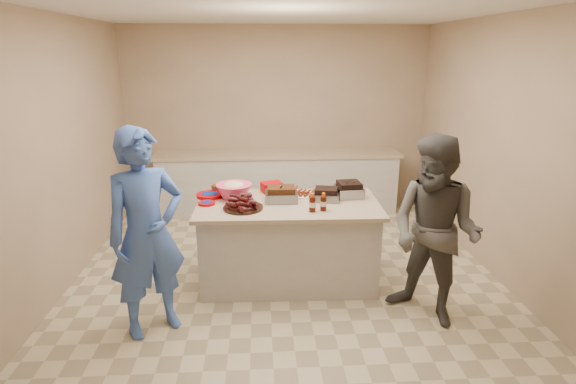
{
  "coord_description": "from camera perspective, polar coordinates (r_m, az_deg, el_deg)",
  "views": [
    {
      "loc": [
        -0.25,
        -4.28,
        2.33
      ],
      "look_at": [
        0.02,
        0.04,
        0.97
      ],
      "focal_mm": 28.0,
      "sensor_mm": 36.0,
      "label": 1
    }
  ],
  "objects": [
    {
      "name": "brisket_tray",
      "position": [
        4.63,
        4.84,
        -1.04
      ],
      "size": [
        0.3,
        0.27,
        0.08
      ],
      "primitive_type": "cube",
      "rotation": [
        0.0,
        0.0,
        -0.19
      ],
      "color": "black",
      "rests_on": "island"
    },
    {
      "name": "guest_blue",
      "position": [
        4.3,
        -16.36,
        -16.17
      ],
      "size": [
        1.51,
        1.85,
        0.43
      ],
      "primitive_type": "imported",
      "rotation": [
        0.0,
        0.0,
        0.57
      ],
      "color": "#3F64BC",
      "rests_on": "ground"
    },
    {
      "name": "sausage_plate",
      "position": [
        4.77,
        1.98,
        -0.41
      ],
      "size": [
        0.36,
        0.36,
        0.05
      ],
      "primitive_type": "cylinder",
      "rotation": [
        0.0,
        0.0,
        -0.35
      ],
      "color": "silver",
      "rests_on": "island"
    },
    {
      "name": "bbq_bottle_a",
      "position": [
        4.29,
        3.09,
        -2.5
      ],
      "size": [
        0.06,
        0.06,
        0.18
      ],
      "primitive_type": "cylinder",
      "rotation": [
        0.0,
        0.0,
        -0.02
      ],
      "color": "#3C0F05",
      "rests_on": "island"
    },
    {
      "name": "plate_stack_small",
      "position": [
        4.56,
        -10.28,
        -1.55
      ],
      "size": [
        0.17,
        0.17,
        0.02
      ],
      "primitive_type": "cylinder",
      "rotation": [
        0.0,
        0.0,
        -0.02
      ],
      "color": "#A80106",
      "rests_on": "island"
    },
    {
      "name": "mustard_bottle",
      "position": [
        4.66,
        -1.89,
        -0.85
      ],
      "size": [
        0.05,
        0.05,
        0.12
      ],
      "primitive_type": "cylinder",
      "rotation": [
        0.0,
        0.0,
        -0.02
      ],
      "color": "#EEBB00",
      "rests_on": "island"
    },
    {
      "name": "plastic_cup",
      "position": [
        4.91,
        -9.16,
        -0.1
      ],
      "size": [
        0.1,
        0.09,
        0.1
      ],
      "primitive_type": "imported",
      "rotation": [
        0.0,
        0.0,
        -0.02
      ],
      "color": "brown",
      "rests_on": "island"
    },
    {
      "name": "room",
      "position": [
        4.88,
        -0.22,
        -11.06
      ],
      "size": [
        4.5,
        5.0,
        2.7
      ],
      "primitive_type": null,
      "color": "tan",
      "rests_on": "ground"
    },
    {
      "name": "rib_platter",
      "position": [
        4.39,
        -5.71,
        -2.12
      ],
      "size": [
        0.41,
        0.41,
        0.16
      ],
      "primitive_type": null,
      "rotation": [
        0.0,
        0.0,
        0.06
      ],
      "color": "#450D0D",
      "rests_on": "island"
    },
    {
      "name": "guest_gray",
      "position": [
        4.46,
        17.09,
        -14.92
      ],
      "size": [
        1.8,
        1.74,
        0.64
      ],
      "primitive_type": "imported",
      "rotation": [
        0.0,
        0.0,
        -0.83
      ],
      "color": "#53504A",
      "rests_on": "ground"
    },
    {
      "name": "coleslaw_bowl",
      "position": [
        4.71,
        -6.84,
        -0.74
      ],
      "size": [
        0.38,
        0.38,
        0.25
      ],
      "primitive_type": null,
      "rotation": [
        0.0,
        0.0,
        -0.02
      ],
      "color": "#FF447C",
      "rests_on": "island"
    },
    {
      "name": "pulled_pork_tray",
      "position": [
        4.58,
        -0.86,
        -1.16
      ],
      "size": [
        0.33,
        0.25,
        0.1
      ],
      "primitive_type": "cube",
      "rotation": [
        0.0,
        0.0,
        -0.01
      ],
      "color": "#47230F",
      "rests_on": "island"
    },
    {
      "name": "island",
      "position": [
        4.88,
        0.04,
        -11.08
      ],
      "size": [
        1.85,
        1.01,
        0.87
      ],
      "primitive_type": null,
      "rotation": [
        0.0,
        0.0,
        -0.02
      ],
      "color": "beige",
      "rests_on": "ground"
    },
    {
      "name": "sauce_bowl",
      "position": [
        4.65,
        -1.08,
        -0.89
      ],
      "size": [
        0.14,
        0.05,
        0.14
      ],
      "primitive_type": "imported",
      "rotation": [
        0.0,
        0.0,
        -0.02
      ],
      "color": "silver",
      "rests_on": "island"
    },
    {
      "name": "back_counter",
      "position": [
        6.75,
        -1.31,
        1.3
      ],
      "size": [
        3.6,
        0.64,
        0.9
      ],
      "primitive_type": null,
      "color": "beige",
      "rests_on": "ground"
    },
    {
      "name": "plate_stack_large",
      "position": [
        4.79,
        -9.89,
        -0.59
      ],
      "size": [
        0.29,
        0.29,
        0.03
      ],
      "primitive_type": "cylinder",
      "rotation": [
        0.0,
        0.0,
        -0.02
      ],
      "color": "#A80106",
      "rests_on": "island"
    },
    {
      "name": "mac_cheese_dish",
      "position": [
        4.86,
        7.44,
        -0.21
      ],
      "size": [
        0.32,
        0.26,
        0.08
      ],
      "primitive_type": "cube",
      "rotation": [
        0.0,
        0.0,
        0.18
      ],
      "color": "orange",
      "rests_on": "island"
    },
    {
      "name": "basket_stack",
      "position": [
        4.89,
        -2.08,
        0.03
      ],
      "size": [
        0.25,
        0.22,
        0.11
      ],
      "primitive_type": "cube",
      "rotation": [
        0.0,
        0.0,
        0.31
      ],
      "color": "#A80106",
      "rests_on": "island"
    },
    {
      "name": "bbq_bottle_b",
      "position": [
        4.33,
        4.49,
        -2.35
      ],
      "size": [
        0.06,
        0.06,
        0.18
      ],
      "primitive_type": "cylinder",
      "rotation": [
        0.0,
        0.0,
        -0.02
      ],
      "color": "#3C0F05",
      "rests_on": "island"
    },
    {
      "name": "roasting_pan",
      "position": [
        4.77,
        7.71,
        -0.55
      ],
      "size": [
        0.29,
        0.29,
        0.11
      ],
      "primitive_type": "cube",
      "rotation": [
        0.0,
        0.0,
        0.09
      ],
      "color": "gray",
      "rests_on": "island"
    }
  ]
}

